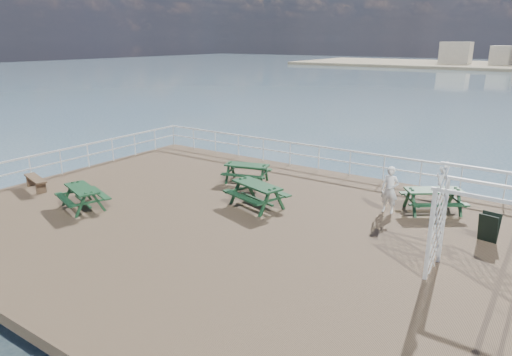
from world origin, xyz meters
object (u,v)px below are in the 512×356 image
(picnic_table_d, at_px, (82,193))
(picnic_table_b, at_px, (257,190))
(picnic_table_a, at_px, (247,169))
(flat_bench_near, at_px, (36,181))
(picnic_table_c, at_px, (434,196))
(trellis_arbor, at_px, (483,234))
(person, at_px, (390,190))

(picnic_table_d, bearing_deg, picnic_table_b, 53.94)
(picnic_table_a, bearing_deg, picnic_table_d, -133.62)
(picnic_table_b, distance_m, picnic_table_d, 5.98)
(picnic_table_a, height_order, flat_bench_near, picnic_table_a)
(picnic_table_b, xyz_separation_m, picnic_table_c, (5.18, 2.92, -0.02))
(trellis_arbor, relative_size, person, 1.78)
(picnic_table_d, bearing_deg, person, 50.20)
(picnic_table_c, bearing_deg, picnic_table_b, 173.26)
(picnic_table_c, height_order, trellis_arbor, trellis_arbor)
(trellis_arbor, bearing_deg, person, 136.52)
(picnic_table_d, height_order, trellis_arbor, trellis_arbor)
(picnic_table_b, height_order, person, person)
(person, bearing_deg, picnic_table_d, -148.45)
(flat_bench_near, bearing_deg, picnic_table_a, 55.75)
(picnic_table_a, distance_m, trellis_arbor, 9.82)
(picnic_table_d, bearing_deg, flat_bench_near, -166.27)
(picnic_table_b, relative_size, picnic_table_d, 1.09)
(flat_bench_near, bearing_deg, picnic_table_b, 36.84)
(trellis_arbor, bearing_deg, flat_bench_near, -170.80)
(picnic_table_a, bearing_deg, flat_bench_near, -155.26)
(trellis_arbor, distance_m, person, 4.73)
(picnic_table_c, relative_size, picnic_table_d, 1.13)
(trellis_arbor, height_order, person, trellis_arbor)
(picnic_table_a, distance_m, person, 5.89)
(picnic_table_a, bearing_deg, picnic_table_b, -63.68)
(picnic_table_a, distance_m, picnic_table_d, 6.33)
(flat_bench_near, bearing_deg, picnic_table_d, 10.69)
(picnic_table_b, xyz_separation_m, trellis_arbor, (7.26, -1.34, 0.66))
(picnic_table_a, xyz_separation_m, person, (5.88, -0.08, 0.25))
(picnic_table_b, height_order, picnic_table_d, picnic_table_b)
(trellis_arbor, bearing_deg, picnic_table_b, 171.70)
(picnic_table_d, relative_size, person, 1.31)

